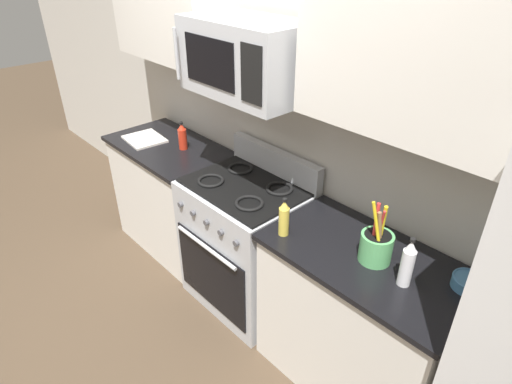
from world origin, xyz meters
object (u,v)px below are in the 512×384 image
Objects in this scene: microwave at (246,58)px; utensil_crock at (376,246)px; bottle_vinegar at (407,264)px; cutting_board at (145,139)px; bottle_hot_sauce at (182,137)px; bottle_oil at (284,218)px; range_oven at (246,243)px; prep_bowl at (469,282)px.

microwave is 2.08× the size of utensil_crock.
microwave is 1.32m from bottle_vinegar.
bottle_vinegar is (0.19, -0.05, 0.03)m from utensil_crock.
bottle_hot_sauce reaches higher than cutting_board.
utensil_crock is 0.48m from bottle_oil.
prep_bowl is (1.34, 0.14, 0.47)m from range_oven.
prep_bowl is at bearing 5.30° from cutting_board.
microwave is 1.34m from cutting_board.
bottle_vinegar is (2.21, 0.04, 0.11)m from cutting_board.
range_oven is 1.23m from microwave.
utensil_crock is at bearing 166.15° from bottle_vinegar.
prep_bowl reaches higher than cutting_board.
microwave reaches higher than range_oven.
bottle_hot_sauce is at bearing 176.21° from range_oven.
utensil_crock is at bearing -1.60° from microwave.
microwave is at bearing 176.35° from bottle_vinegar.
utensil_crock reaches higher than range_oven.
bottle_oil is (1.58, -0.09, 0.09)m from cutting_board.
cutting_board is 1.19× the size of bottle_vinegar.
microwave reaches higher than bottle_hot_sauce.
utensil_crock is 2.34× the size of prep_bowl.
prep_bowl is (2.09, 0.09, -0.07)m from bottle_hot_sauce.
utensil_crock reaches higher than bottle_vinegar.
prep_bowl is at bearing 2.57° from bottle_hot_sauce.
cutting_board is 1.38× the size of bottle_oil.
bottle_hot_sauce reaches higher than range_oven.
bottle_vinegar reaches higher than cutting_board.
bottle_hot_sauce is 1.41× the size of prep_bowl.
range_oven is 1.26m from bottle_vinegar.
microwave reaches higher than bottle_oil.
cutting_board is 0.37m from bottle_hot_sauce.
microwave reaches higher than prep_bowl.
bottle_hot_sauce is at bearing 169.91° from bottle_oil.
bottle_oil reaches higher than prep_bowl.
microwave is 2.85× the size of bottle_vinegar.
bottle_oil is 0.65m from bottle_vinegar.
cutting_board is at bearing -158.57° from bottle_hot_sauce.
microwave reaches higher than utensil_crock.
microwave is 0.88m from bottle_oil.
range_oven is at bearing 4.35° from cutting_board.
range_oven is 0.91m from bottle_hot_sauce.
cutting_board is at bearing -179.08° from bottle_vinegar.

